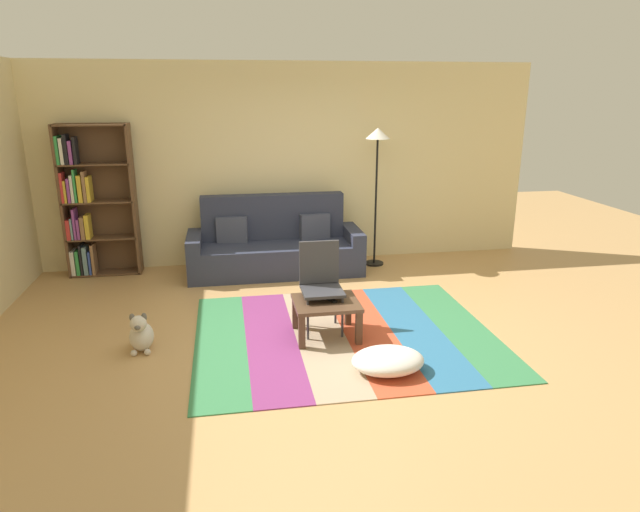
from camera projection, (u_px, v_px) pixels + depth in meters
ground_plane at (322, 332)px, 5.57m from camera, size 14.00×14.00×0.00m
back_wall at (290, 165)px, 7.58m from camera, size 6.80×0.10×2.70m
rug at (345, 335)px, 5.49m from camera, size 2.92×2.44×0.01m
couch at (275, 247)px, 7.33m from camera, size 2.26×0.80×1.00m
bookshelf at (90, 205)px, 7.05m from camera, size 0.90×0.28×1.94m
coffee_table at (326, 308)px, 5.38m from camera, size 0.63×0.55×0.36m
pouf at (388, 361)px, 4.75m from camera, size 0.63×0.48×0.20m
dog at (141, 334)px, 5.13m from camera, size 0.22×0.35×0.40m
standing_lamp at (377, 152)px, 7.28m from camera, size 0.32×0.32×1.86m
tv_remote at (331, 300)px, 5.37m from camera, size 0.10×0.15×0.02m
folding_chair at (321, 279)px, 5.50m from camera, size 0.40×0.40×0.90m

